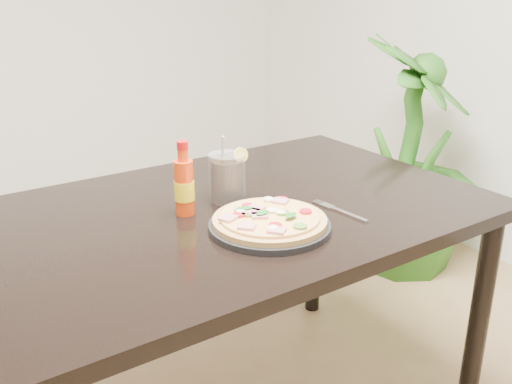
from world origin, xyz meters
TOP-DOWN VIEW (x-y plane):
  - dining_table at (0.28, -0.02)m, footprint 1.40×0.90m
  - plate at (0.28, -0.20)m, footprint 0.31×0.31m
  - pizza at (0.28, -0.20)m, footprint 0.29×0.29m
  - hot_sauce_bottle at (0.16, 0.01)m, footprint 0.05×0.05m
  - cola_cup at (0.30, 0.03)m, footprint 0.11×0.10m
  - fork at (0.51, -0.21)m, footprint 0.04×0.19m
  - houseplant at (1.57, 0.46)m, footprint 0.87×0.87m
  - plant_pot at (1.57, 0.46)m, footprint 0.28×0.28m

SIDE VIEW (x-z plane):
  - plant_pot at x=1.57m, z-range 0.00..0.22m
  - houseplant at x=1.57m, z-range 0.00..1.10m
  - dining_table at x=0.28m, z-range 0.29..1.04m
  - fork at x=0.51m, z-range 0.75..0.76m
  - plate at x=0.28m, z-range 0.75..0.77m
  - pizza at x=0.28m, z-range 0.76..0.79m
  - cola_cup at x=0.30m, z-range 0.72..0.91m
  - hot_sauce_bottle at x=0.16m, z-range 0.73..0.93m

